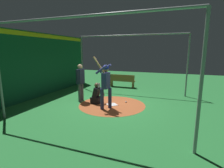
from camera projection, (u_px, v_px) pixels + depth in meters
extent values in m
plane|color=#287A38|center=(112.00, 105.00, 7.64)|extent=(25.07, 25.07, 0.00)
cylinder|color=#AD562D|center=(112.00, 105.00, 7.64)|extent=(2.95, 2.95, 0.01)
cube|color=white|center=(112.00, 105.00, 7.64)|extent=(0.59, 0.59, 0.01)
cylinder|color=navy|center=(110.00, 98.00, 7.16)|extent=(0.15, 0.15, 0.86)
cylinder|color=navy|center=(102.00, 99.00, 6.99)|extent=(0.15, 0.15, 0.86)
cube|color=navy|center=(106.00, 81.00, 6.93)|extent=(0.22, 0.44, 0.65)
cylinder|color=navy|center=(105.00, 68.00, 7.06)|extent=(0.52, 0.09, 0.40)
cylinder|color=navy|center=(101.00, 69.00, 6.70)|extent=(0.52, 0.09, 0.40)
sphere|color=#9E704C|center=(106.00, 69.00, 6.85)|extent=(0.22, 0.22, 0.22)
sphere|color=navy|center=(106.00, 68.00, 6.84)|extent=(0.25, 0.25, 0.25)
cylinder|color=tan|center=(99.00, 66.00, 6.77)|extent=(0.54, 0.06, 0.73)
cube|color=black|center=(96.00, 100.00, 7.87)|extent=(0.40, 0.40, 0.30)
cube|color=black|center=(97.00, 92.00, 7.79)|extent=(0.31, 0.40, 0.48)
sphere|color=brown|center=(97.00, 85.00, 7.72)|extent=(0.22, 0.22, 0.22)
cube|color=gray|center=(99.00, 85.00, 7.69)|extent=(0.03, 0.20, 0.20)
ellipsoid|color=brown|center=(103.00, 95.00, 7.77)|extent=(0.12, 0.28, 0.22)
cylinder|color=#4C4C51|center=(82.00, 92.00, 8.22)|extent=(0.15, 0.15, 0.86)
cylinder|color=#4C4C51|center=(80.00, 93.00, 8.04)|extent=(0.15, 0.15, 0.86)
cube|color=#1E2338|center=(80.00, 76.00, 7.99)|extent=(0.22, 0.42, 0.68)
cylinder|color=#1E2338|center=(82.00, 75.00, 8.16)|extent=(0.09, 0.09, 0.57)
cylinder|color=#1E2338|center=(78.00, 76.00, 7.79)|extent=(0.09, 0.09, 0.57)
sphere|color=tan|center=(80.00, 67.00, 7.90)|extent=(0.22, 0.22, 0.22)
cube|color=#145133|center=(36.00, 65.00, 8.79)|extent=(0.20, 9.07, 3.31)
cube|color=yellow|center=(35.00, 35.00, 8.47)|extent=(0.03, 8.88, 0.20)
cylinder|color=gray|center=(201.00, 85.00, 3.71)|extent=(0.08, 0.08, 3.25)
cylinder|color=gray|center=(82.00, 63.00, 10.97)|extent=(0.08, 0.08, 3.25)
cylinder|color=gray|center=(188.00, 66.00, 8.80)|extent=(0.08, 0.08, 3.25)
cylinder|color=gray|center=(75.00, 17.00, 4.49)|extent=(6.24, 0.07, 0.07)
cylinder|color=gray|center=(129.00, 35.00, 9.57)|extent=(6.24, 0.07, 0.07)
cube|color=olive|center=(122.00, 81.00, 11.42)|extent=(1.74, 0.36, 0.05)
cube|color=olive|center=(121.00, 78.00, 11.23)|extent=(1.74, 0.04, 0.40)
cube|color=olive|center=(112.00, 83.00, 11.72)|extent=(0.08, 0.32, 0.40)
cube|color=olive|center=(133.00, 85.00, 11.20)|extent=(0.08, 0.32, 0.40)
sphere|color=white|center=(126.00, 102.00, 7.94)|extent=(0.07, 0.07, 0.07)
sphere|color=white|center=(103.00, 102.00, 7.99)|extent=(0.07, 0.07, 0.07)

